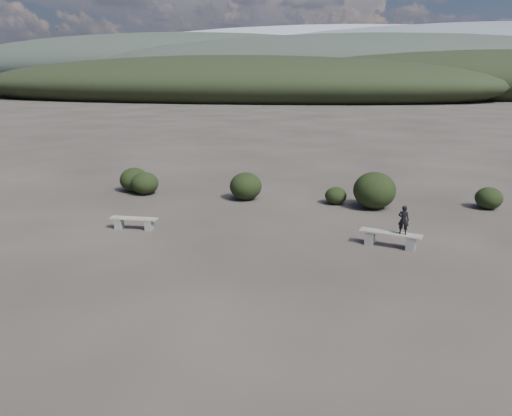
# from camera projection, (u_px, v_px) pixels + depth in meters

# --- Properties ---
(ground) EXTENTS (1200.00, 1200.00, 0.00)m
(ground) POSITION_uv_depth(u_px,v_px,m) (216.00, 282.00, 13.11)
(ground) COLOR #312B26
(ground) RESTS_ON ground
(bench_left) EXTENTS (1.69, 0.42, 0.42)m
(bench_left) POSITION_uv_depth(u_px,v_px,m) (134.00, 222.00, 17.45)
(bench_left) COLOR gray
(bench_left) RESTS_ON ground
(bench_right) EXTENTS (1.96, 0.86, 0.48)m
(bench_right) POSITION_uv_depth(u_px,v_px,m) (390.00, 238.00, 15.67)
(bench_right) COLOR gray
(bench_right) RESTS_ON ground
(seated_person) EXTENTS (0.37, 0.29, 0.92)m
(seated_person) POSITION_uv_depth(u_px,v_px,m) (404.00, 220.00, 15.35)
(seated_person) COLOR black
(seated_person) RESTS_ON bench_right
(shrub_a) EXTENTS (1.22, 1.22, 1.00)m
(shrub_a) POSITION_uv_depth(u_px,v_px,m) (145.00, 183.00, 22.43)
(shrub_a) COLOR black
(shrub_a) RESTS_ON ground
(shrub_b) EXTENTS (1.38, 1.38, 1.18)m
(shrub_b) POSITION_uv_depth(u_px,v_px,m) (246.00, 186.00, 21.45)
(shrub_b) COLOR black
(shrub_b) RESTS_ON ground
(shrub_c) EXTENTS (0.90, 0.90, 0.72)m
(shrub_c) POSITION_uv_depth(u_px,v_px,m) (336.00, 196.00, 20.79)
(shrub_c) COLOR black
(shrub_c) RESTS_ON ground
(shrub_d) EXTENTS (1.70, 1.70, 1.48)m
(shrub_d) POSITION_uv_depth(u_px,v_px,m) (374.00, 190.00, 20.03)
(shrub_d) COLOR black
(shrub_d) RESTS_ON ground
(shrub_e) EXTENTS (1.06, 1.06, 0.88)m
(shrub_e) POSITION_uv_depth(u_px,v_px,m) (489.00, 198.00, 20.03)
(shrub_e) COLOR black
(shrub_e) RESTS_ON ground
(shrub_f) EXTENTS (1.30, 1.30, 1.10)m
(shrub_f) POSITION_uv_depth(u_px,v_px,m) (134.00, 180.00, 22.95)
(shrub_f) COLOR black
(shrub_f) RESTS_ON ground
(mountain_ridges) EXTENTS (500.00, 400.00, 56.00)m
(mountain_ridges) POSITION_uv_depth(u_px,v_px,m) (348.00, 64.00, 331.84)
(mountain_ridges) COLOR black
(mountain_ridges) RESTS_ON ground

